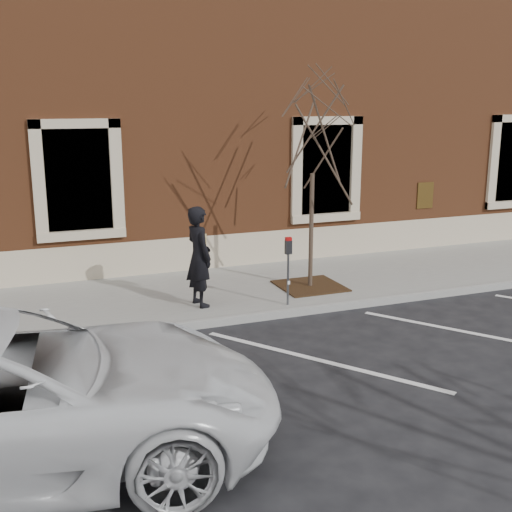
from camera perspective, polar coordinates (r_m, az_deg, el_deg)
name	(u,v)px	position (r m, az deg, el deg)	size (l,w,h in m)	color
ground	(267,318)	(12.37, 1.01, -5.57)	(120.00, 120.00, 0.00)	#28282B
sidewalk_near	(237,290)	(13.90, -1.72, -3.07)	(40.00, 3.50, 0.15)	#9A9890
curb_near	(268,316)	(12.30, 1.10, -5.31)	(40.00, 0.12, 0.15)	#9E9E99
parking_stripes	(319,360)	(10.50, 5.62, -9.21)	(28.00, 4.40, 0.01)	silver
building_civic	(166,103)	(19.07, -8.02, 13.28)	(40.00, 8.62, 8.00)	brown
man	(199,257)	(12.45, -5.09, -0.05)	(0.72, 0.47, 1.97)	black
parking_meter	(288,258)	(12.45, 2.88, -0.20)	(0.12, 0.09, 1.36)	#595B60
tree_grate	(310,286)	(13.95, 4.83, -2.67)	(1.32, 1.32, 0.03)	#3B2613
sapling	(313,141)	(13.41, 5.09, 10.15)	(2.67, 2.67, 4.45)	#4A352D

